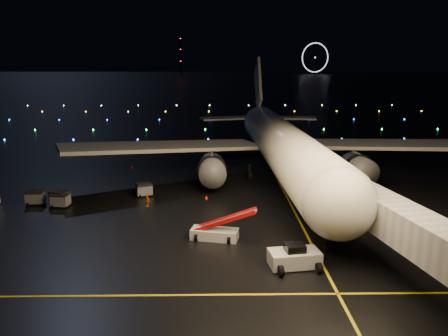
% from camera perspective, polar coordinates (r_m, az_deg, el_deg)
% --- Properties ---
extents(ground, '(2000.00, 2000.00, 0.00)m').
position_cam_1_polar(ground, '(341.47, -1.38, 10.48)').
color(ground, black).
rests_on(ground, ground).
extents(lane_centre, '(0.25, 80.00, 0.02)m').
position_cam_1_polar(lane_centre, '(59.49, 8.32, -3.97)').
color(lane_centre, yellow).
rests_on(lane_centre, ground).
extents(lane_cross, '(60.00, 0.25, 0.02)m').
position_cam_1_polar(lane_cross, '(36.47, -13.19, -15.92)').
color(lane_cross, yellow).
rests_on(lane_cross, ground).
extents(airliner, '(69.03, 65.77, 19.02)m').
position_cam_1_polar(airliner, '(69.30, 7.17, 6.58)').
color(airliner, silver).
rests_on(airliner, ground).
extents(pushback_tug, '(4.77, 2.98, 2.13)m').
position_cam_1_polar(pushback_tug, '(40.10, 9.19, -11.21)').
color(pushback_tug, silver).
rests_on(pushback_tug, ground).
extents(belt_loader, '(7.34, 3.47, 3.44)m').
position_cam_1_polar(belt_loader, '(45.21, -1.25, -7.23)').
color(belt_loader, silver).
rests_on(belt_loader, ground).
extents(crew_c, '(0.99, 0.87, 1.61)m').
position_cam_1_polar(crew_c, '(56.30, -10.03, -4.20)').
color(crew_c, orange).
rests_on(crew_c, ground).
extents(safety_cone_0, '(0.59, 0.59, 0.50)m').
position_cam_1_polar(safety_cone_0, '(58.74, -2.31, -3.82)').
color(safety_cone_0, '#F53B0E').
rests_on(safety_cone_0, ground).
extents(safety_cone_1, '(0.50, 0.50, 0.46)m').
position_cam_1_polar(safety_cone_1, '(69.74, -0.95, -1.04)').
color(safety_cone_1, '#F53B0E').
rests_on(safety_cone_1, ground).
extents(safety_cone_2, '(0.47, 0.47, 0.49)m').
position_cam_1_polar(safety_cone_2, '(65.38, -2.98, -2.03)').
color(safety_cone_2, '#F53B0E').
rests_on(safety_cone_2, ground).
extents(safety_cone_3, '(0.64, 0.64, 0.55)m').
position_cam_1_polar(safety_cone_3, '(77.44, -11.92, 0.17)').
color(safety_cone_3, '#F53B0E').
rests_on(safety_cone_3, ground).
extents(ferris_wheel, '(49.33, 16.80, 52.00)m').
position_cam_1_polar(ferris_wheel, '(779.27, 11.81, 13.79)').
color(ferris_wheel, black).
rests_on(ferris_wheel, ground).
extents(radio_mast, '(1.80, 1.80, 64.00)m').
position_cam_1_polar(radio_mast, '(783.63, -5.70, 14.44)').
color(radio_mast, black).
rests_on(radio_mast, ground).
extents(taxiway_lights, '(164.00, 92.00, 0.36)m').
position_cam_1_polar(taxiway_lights, '(148.07, -1.92, 6.66)').
color(taxiway_lights, black).
rests_on(taxiway_lights, ground).
extents(baggage_cart_0, '(2.45, 2.09, 1.76)m').
position_cam_1_polar(baggage_cart_0, '(60.87, -10.38, -2.80)').
color(baggage_cart_0, gray).
rests_on(baggage_cart_0, ground).
extents(baggage_cart_1, '(2.67, 2.33, 1.90)m').
position_cam_1_polar(baggage_cart_1, '(59.65, -20.65, -3.73)').
color(baggage_cart_1, gray).
rests_on(baggage_cart_1, ground).
extents(baggage_cart_2, '(2.23, 1.62, 1.83)m').
position_cam_1_polar(baggage_cart_2, '(61.36, -23.42, -3.54)').
color(baggage_cart_2, gray).
rests_on(baggage_cart_2, ground).
extents(baggage_cart_3, '(2.21, 1.65, 1.77)m').
position_cam_1_polar(baggage_cart_3, '(59.12, -20.61, -3.94)').
color(baggage_cart_3, gray).
rests_on(baggage_cart_3, ground).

